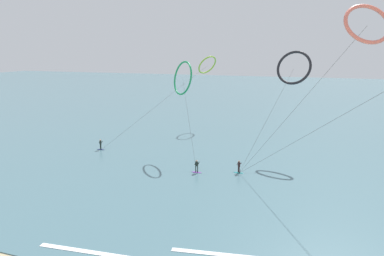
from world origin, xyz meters
The scene contains 9 objects.
sea_water centered at (0.00, 108.32, 0.04)m, with size 400.00×200.00×0.08m, color #476B75.
surfer_violet centered at (-2.09, 31.20, 0.82)m, with size 1.40×0.60×1.70m.
surfer_teal centered at (3.14, 32.82, 0.82)m, with size 1.40×0.72×1.70m.
surfer_navy centered at (-20.06, 36.49, 0.82)m, with size 1.40×0.71×1.70m.
kite_emerald centered at (-6.93, 39.05, 11.63)m, with size 7.20×10.02×14.16m.
kite_lime centered at (-9.30, 59.43, 12.73)m, with size 13.01×25.52×14.61m.
kite_coral centered at (15.85, 26.33, 18.03)m, with size 15.28×8.58×19.98m.
kite_charcoal centered at (8.59, 44.02, 13.18)m, with size 8.25×12.97×15.68m.
wave_crest_mid centered at (-3.67, 10.63, 0.06)m, with size 9.83×0.50×0.12m, color white.
Camera 1 is at (11.83, -10.77, 15.73)m, focal length 33.39 mm.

